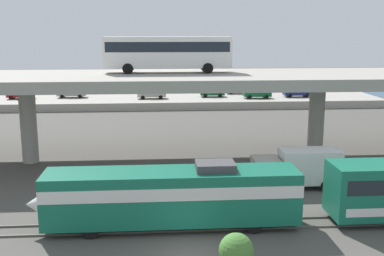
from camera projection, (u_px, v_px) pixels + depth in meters
The scene contains 17 objects.
ground_plane at pixel (191, 256), 25.96m from camera, with size 260.00×260.00×0.00m, color #4C4944.
rail_strip_near at pixel (187, 231), 29.13m from camera, with size 110.00×0.12×0.12m, color #59544C.
rail_strip_far at pixel (185, 221), 30.57m from camera, with size 110.00×0.12×0.12m, color #59544C.
train_locomotive at pixel (160, 194), 29.30m from camera, with size 16.75×3.04×4.18m.
highway_overpass at pixel (175, 82), 43.98m from camera, with size 96.00×12.06×8.15m.
transit_bus_on_overpass at pixel (168, 51), 44.89m from camera, with size 12.00×2.68×3.40m.
service_truck_west at pixel (298, 167), 37.05m from camera, with size 6.80×2.46×3.04m.
pier_parking_lot at pixel (167, 100), 79.54m from camera, with size 70.12×13.77×1.21m, color #9E998E.
parked_car_0 at pixel (152, 94), 77.00m from camera, with size 4.62×1.84×1.50m.
parked_car_1 at pixel (257, 94), 77.46m from camera, with size 4.48×1.93×1.50m.
parked_car_2 at pixel (21, 94), 76.79m from camera, with size 4.17×1.94×1.50m.
parked_car_3 at pixel (297, 92), 78.96m from camera, with size 4.54×1.94×1.50m.
parked_car_4 at pixel (72, 93), 78.25m from camera, with size 4.65×1.97×1.50m.
parked_car_5 at pixel (212, 92), 79.14m from camera, with size 4.00×1.94×1.50m.
parked_car_6 at pixel (238, 89), 83.07m from camera, with size 4.17×1.91×1.50m.
harbor_water at pixel (165, 88), 102.13m from camera, with size 140.00×36.00×0.01m, color navy.
shrub_right at pixel (236, 250), 24.65m from camera, with size 1.83×1.83×1.83m, color #447832.
Camera 1 is at (-1.71, -23.93, 12.15)m, focal length 44.37 mm.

